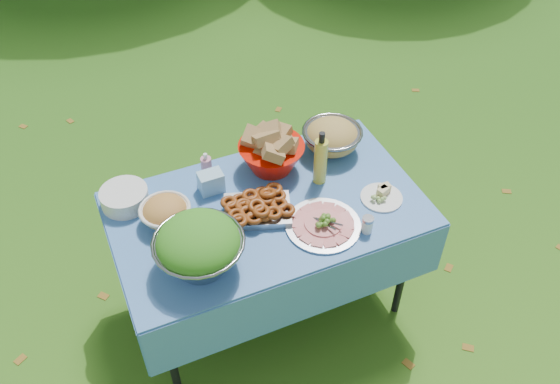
{
  "coord_description": "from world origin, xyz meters",
  "views": [
    {
      "loc": [
        -0.73,
        -1.82,
        2.76
      ],
      "look_at": [
        0.06,
        0.0,
        0.84
      ],
      "focal_mm": 38.0,
      "sensor_mm": 36.0,
      "label": 1
    }
  ],
  "objects_px": {
    "plate_stack": "(125,197)",
    "pasta_bowl_steel": "(332,136)",
    "salad_bowl": "(199,246)",
    "bread_bowl": "(271,151)",
    "oil_bottle": "(321,158)",
    "charcuterie_platter": "(323,220)",
    "picnic_table": "(269,259)"
  },
  "relations": [
    {
      "from": "bread_bowl",
      "to": "salad_bowl",
      "type": "bearing_deg",
      "value": -138.53
    },
    {
      "from": "plate_stack",
      "to": "oil_bottle",
      "type": "height_order",
      "value": "oil_bottle"
    },
    {
      "from": "oil_bottle",
      "to": "charcuterie_platter",
      "type": "bearing_deg",
      "value": -113.16
    },
    {
      "from": "charcuterie_platter",
      "to": "oil_bottle",
      "type": "relative_size",
      "value": 1.17
    },
    {
      "from": "picnic_table",
      "to": "salad_bowl",
      "type": "height_order",
      "value": "salad_bowl"
    },
    {
      "from": "salad_bowl",
      "to": "pasta_bowl_steel",
      "type": "relative_size",
      "value": 1.26
    },
    {
      "from": "bread_bowl",
      "to": "charcuterie_platter",
      "type": "distance_m",
      "value": 0.48
    },
    {
      "from": "bread_bowl",
      "to": "plate_stack",
      "type": "bearing_deg",
      "value": 176.94
    },
    {
      "from": "picnic_table",
      "to": "bread_bowl",
      "type": "distance_m",
      "value": 0.57
    },
    {
      "from": "charcuterie_platter",
      "to": "pasta_bowl_steel",
      "type": "bearing_deg",
      "value": 59.08
    },
    {
      "from": "pasta_bowl_steel",
      "to": "bread_bowl",
      "type": "bearing_deg",
      "value": -177.97
    },
    {
      "from": "picnic_table",
      "to": "salad_bowl",
      "type": "distance_m",
      "value": 0.68
    },
    {
      "from": "salad_bowl",
      "to": "plate_stack",
      "type": "distance_m",
      "value": 0.55
    },
    {
      "from": "salad_bowl",
      "to": "oil_bottle",
      "type": "bearing_deg",
      "value": 21.76
    },
    {
      "from": "salad_bowl",
      "to": "pasta_bowl_steel",
      "type": "distance_m",
      "value": 0.99
    },
    {
      "from": "oil_bottle",
      "to": "salad_bowl",
      "type": "bearing_deg",
      "value": -158.24
    },
    {
      "from": "plate_stack",
      "to": "pasta_bowl_steel",
      "type": "relative_size",
      "value": 0.74
    },
    {
      "from": "picnic_table",
      "to": "pasta_bowl_steel",
      "type": "relative_size",
      "value": 4.76
    },
    {
      "from": "picnic_table",
      "to": "oil_bottle",
      "type": "relative_size",
      "value": 4.92
    },
    {
      "from": "plate_stack",
      "to": "charcuterie_platter",
      "type": "distance_m",
      "value": 0.94
    },
    {
      "from": "plate_stack",
      "to": "charcuterie_platter",
      "type": "relative_size",
      "value": 0.65
    },
    {
      "from": "oil_bottle",
      "to": "plate_stack",
      "type": "bearing_deg",
      "value": 166.39
    },
    {
      "from": "salad_bowl",
      "to": "charcuterie_platter",
      "type": "distance_m",
      "value": 0.59
    },
    {
      "from": "picnic_table",
      "to": "bread_bowl",
      "type": "relative_size",
      "value": 4.41
    },
    {
      "from": "picnic_table",
      "to": "plate_stack",
      "type": "bearing_deg",
      "value": 154.16
    },
    {
      "from": "charcuterie_platter",
      "to": "oil_bottle",
      "type": "bearing_deg",
      "value": 66.84
    },
    {
      "from": "plate_stack",
      "to": "oil_bottle",
      "type": "distance_m",
      "value": 0.95
    },
    {
      "from": "salad_bowl",
      "to": "bread_bowl",
      "type": "relative_size",
      "value": 1.17
    },
    {
      "from": "picnic_table",
      "to": "bread_bowl",
      "type": "bearing_deg",
      "value": 63.18
    },
    {
      "from": "salad_bowl",
      "to": "plate_stack",
      "type": "relative_size",
      "value": 1.7
    },
    {
      "from": "pasta_bowl_steel",
      "to": "charcuterie_platter",
      "type": "distance_m",
      "value": 0.56
    },
    {
      "from": "oil_bottle",
      "to": "picnic_table",
      "type": "bearing_deg",
      "value": -166.78
    }
  ]
}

